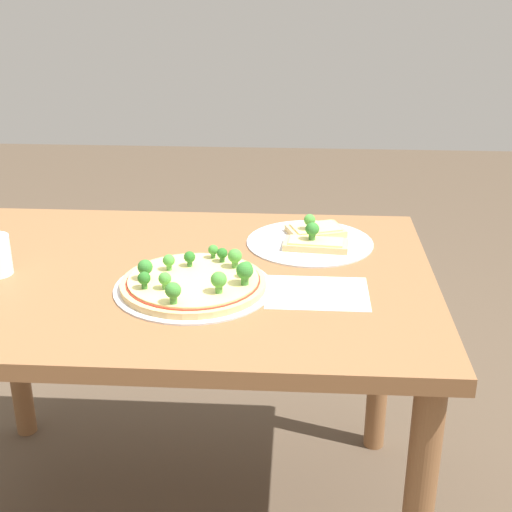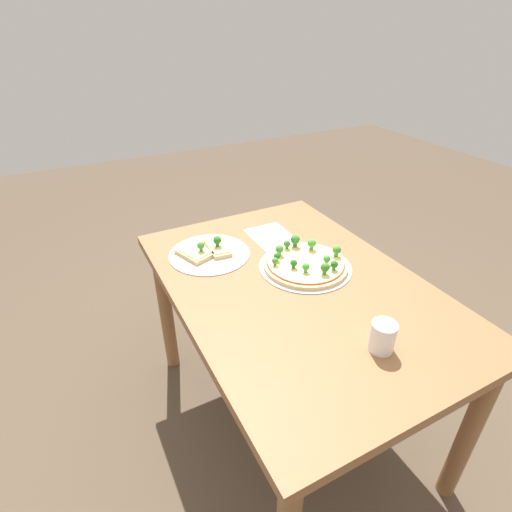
{
  "view_description": "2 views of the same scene",
  "coord_description": "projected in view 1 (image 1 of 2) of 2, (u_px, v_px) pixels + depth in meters",
  "views": [
    {
      "loc": [
        -0.29,
        1.44,
        1.35
      ],
      "look_at": [
        -0.2,
        -0.06,
        0.73
      ],
      "focal_mm": 50.0,
      "sensor_mm": 36.0,
      "label": 1
    },
    {
      "loc": [
        0.93,
        -0.64,
        1.5
      ],
      "look_at": [
        -0.2,
        -0.06,
        0.73
      ],
      "focal_mm": 28.0,
      "sensor_mm": 36.0,
      "label": 2
    }
  ],
  "objects": [
    {
      "name": "pizza_tray_slice",
      "position": [
        313.0,
        238.0,
        1.75
      ],
      "size": [
        0.31,
        0.31,
        0.07
      ],
      "color": "silver",
      "rests_on": "dining_table"
    },
    {
      "name": "pizza_tray_whole",
      "position": [
        194.0,
        282.0,
        1.5
      ],
      "size": [
        0.34,
        0.34,
        0.07
      ],
      "color": "silver",
      "rests_on": "dining_table"
    },
    {
      "name": "paper_menu",
      "position": [
        317.0,
        293.0,
        1.49
      ],
      "size": [
        0.21,
        0.17,
        0.0
      ],
      "primitive_type": "cube",
      "rotation": [
        0.0,
        0.0,
        -0.01
      ],
      "color": "silver",
      "rests_on": "dining_table"
    },
    {
      "name": "dining_table",
      "position": [
        169.0,
        310.0,
        1.63
      ],
      "size": [
        1.19,
        0.81,
        0.71
      ],
      "color": "brown",
      "rests_on": "ground_plane"
    }
  ]
}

